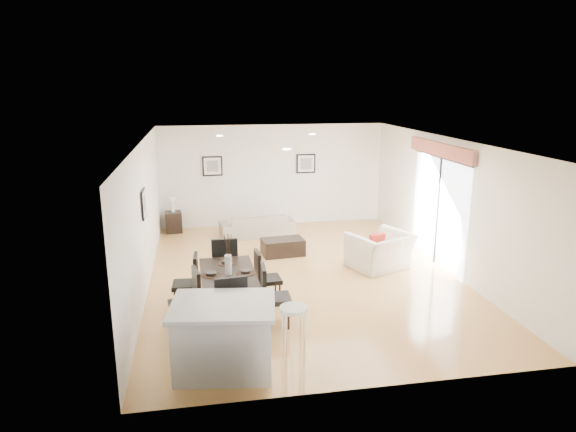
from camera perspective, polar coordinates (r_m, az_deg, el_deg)
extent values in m
plane|color=tan|center=(10.37, 1.66, -6.63)|extent=(8.00, 8.00, 0.00)
cube|color=white|center=(13.82, -1.69, 4.54)|extent=(6.00, 0.04, 2.70)
cube|color=white|center=(6.29, 9.26, -7.98)|extent=(6.00, 0.04, 2.70)
cube|color=white|center=(9.82, -15.70, -0.13)|extent=(0.04, 8.00, 2.70)
cube|color=white|center=(10.97, 17.24, 1.27)|extent=(0.04, 8.00, 2.70)
cube|color=white|center=(9.73, 1.77, 8.37)|extent=(6.00, 8.00, 0.02)
imported|color=gray|center=(12.99, -3.43, -1.01)|extent=(1.93, 0.91, 0.55)
imported|color=beige|center=(10.81, 10.15, -3.85)|extent=(1.46, 1.38, 0.76)
imported|color=#355022|center=(13.22, 25.18, -1.76)|extent=(0.50, 0.50, 0.70)
cube|color=black|center=(8.43, -6.61, -6.64)|extent=(0.93, 1.79, 0.06)
cylinder|color=black|center=(7.80, -8.85, -11.49)|extent=(0.07, 0.07, 0.68)
cylinder|color=black|center=(9.32, -9.37, -7.08)|extent=(0.07, 0.07, 0.68)
cylinder|color=black|center=(7.86, -3.15, -11.12)|extent=(0.07, 0.07, 0.68)
cylinder|color=black|center=(9.37, -4.64, -6.81)|extent=(0.07, 0.07, 0.68)
cube|color=black|center=(8.12, -11.42, -9.68)|extent=(0.53, 0.53, 0.08)
cube|color=black|center=(8.03, -10.14, -7.67)|extent=(0.14, 0.45, 0.54)
cylinder|color=black|center=(8.35, -12.76, -10.88)|extent=(0.04, 0.04, 0.41)
cylinder|color=black|center=(8.40, -10.34, -10.60)|extent=(0.04, 0.04, 0.41)
cylinder|color=black|center=(8.04, -12.38, -11.91)|extent=(0.04, 0.04, 0.41)
cylinder|color=black|center=(8.09, -9.86, -11.61)|extent=(0.04, 0.04, 0.41)
cube|color=black|center=(8.94, -11.33, -7.51)|extent=(0.45, 0.45, 0.07)
cube|color=black|center=(8.83, -10.20, -5.87)|extent=(0.08, 0.43, 0.51)
cylinder|color=black|center=(9.20, -12.23, -8.49)|extent=(0.03, 0.03, 0.39)
cylinder|color=black|center=(9.17, -10.12, -8.45)|extent=(0.03, 0.03, 0.39)
cylinder|color=black|center=(8.89, -12.42, -9.33)|extent=(0.03, 0.03, 0.39)
cylinder|color=black|center=(8.86, -10.24, -9.29)|extent=(0.03, 0.03, 0.39)
cube|color=black|center=(8.19, -1.33, -9.16)|extent=(0.47, 0.47, 0.08)
cube|color=black|center=(8.06, -2.74, -7.38)|extent=(0.08, 0.45, 0.54)
cylinder|color=black|center=(8.15, 0.07, -11.16)|extent=(0.04, 0.04, 0.41)
cylinder|color=black|center=(8.12, -2.44, -11.30)|extent=(0.04, 0.04, 0.41)
cylinder|color=black|center=(8.47, -0.26, -10.14)|extent=(0.04, 0.04, 0.41)
cylinder|color=black|center=(8.43, -2.67, -10.26)|extent=(0.04, 0.04, 0.41)
cube|color=black|center=(9.01, -2.21, -7.07)|extent=(0.45, 0.45, 0.07)
cube|color=black|center=(8.88, -3.40, -5.56)|extent=(0.09, 0.43, 0.51)
cylinder|color=black|center=(8.98, -0.92, -8.73)|extent=(0.03, 0.03, 0.39)
cylinder|color=black|center=(8.92, -3.03, -8.93)|extent=(0.03, 0.03, 0.39)
cylinder|color=black|center=(9.28, -1.40, -7.94)|extent=(0.03, 0.03, 0.39)
cylinder|color=black|center=(9.22, -3.44, -8.13)|extent=(0.03, 0.03, 0.39)
cube|color=black|center=(7.44, -5.95, -11.55)|extent=(0.53, 0.53, 0.08)
cube|color=black|center=(7.50, -6.33, -8.82)|extent=(0.48, 0.12, 0.57)
cylinder|color=black|center=(7.37, -7.07, -14.14)|extent=(0.04, 0.04, 0.44)
cylinder|color=black|center=(7.69, -7.58, -12.85)|extent=(0.04, 0.04, 0.44)
cylinder|color=black|center=(7.43, -4.15, -13.80)|extent=(0.04, 0.04, 0.44)
cylinder|color=black|center=(7.75, -4.80, -12.54)|extent=(0.04, 0.04, 0.44)
cube|color=black|center=(9.62, -7.03, -5.47)|extent=(0.48, 0.48, 0.08)
cube|color=black|center=(9.33, -7.04, -4.19)|extent=(0.47, 0.07, 0.56)
cylinder|color=black|center=(9.89, -5.96, -6.46)|extent=(0.04, 0.04, 0.43)
cylinder|color=black|center=(9.55, -5.84, -7.23)|extent=(0.04, 0.04, 0.43)
cylinder|color=black|center=(9.88, -8.09, -6.54)|extent=(0.04, 0.04, 0.43)
cylinder|color=black|center=(9.54, -8.05, -7.33)|extent=(0.04, 0.04, 0.43)
cylinder|color=white|center=(8.37, -6.65, -5.40)|extent=(0.11, 0.11, 0.33)
cylinder|color=black|center=(8.44, -4.71, -6.32)|extent=(0.32, 0.32, 0.01)
cylinder|color=black|center=(8.43, -4.71, -6.14)|extent=(0.17, 0.17, 0.05)
cylinder|color=black|center=(8.90, -6.84, -5.26)|extent=(0.32, 0.32, 0.01)
cylinder|color=black|center=(8.89, -6.84, -5.09)|extent=(0.17, 0.17, 0.05)
cylinder|color=black|center=(8.41, -8.54, -6.51)|extent=(0.32, 0.32, 0.01)
cylinder|color=black|center=(8.40, -8.54, -6.33)|extent=(0.17, 0.17, 0.05)
cylinder|color=black|center=(7.94, -6.38, -7.73)|extent=(0.32, 0.32, 0.01)
cylinder|color=black|center=(7.93, -6.38, -7.54)|extent=(0.17, 0.17, 0.05)
cube|color=black|center=(11.53, -0.58, -3.45)|extent=(0.97, 0.65, 0.37)
cube|color=black|center=(13.59, -12.58, -0.65)|extent=(0.44, 0.44, 0.54)
cylinder|color=white|center=(13.50, -12.66, 0.79)|extent=(0.09, 0.09, 0.16)
cone|color=beige|center=(13.46, -12.71, 1.58)|extent=(0.20, 0.20, 0.22)
cube|color=maroon|center=(10.61, 9.86, -2.89)|extent=(0.36, 0.22, 0.35)
cube|color=white|center=(7.07, -7.13, -13.38)|extent=(1.38, 1.11, 0.89)
cube|color=#B3B3B5|center=(6.86, -7.26, -9.86)|extent=(1.49, 1.23, 0.06)
cylinder|color=silver|center=(7.01, 0.61, -10.28)|extent=(0.38, 0.38, 0.06)
cylinder|color=silver|center=(7.31, 1.40, -12.65)|extent=(0.03, 0.03, 0.80)
cylinder|color=silver|center=(7.27, -0.59, -12.81)|extent=(0.03, 0.03, 0.80)
cylinder|color=silver|center=(7.05, -0.24, -13.73)|extent=(0.03, 0.03, 0.80)
cylinder|color=silver|center=(7.10, 1.82, -13.55)|extent=(0.03, 0.03, 0.80)
cube|color=black|center=(13.61, -8.39, 5.51)|extent=(0.52, 0.03, 0.52)
cube|color=white|center=(13.61, -8.39, 5.51)|extent=(0.44, 0.04, 0.44)
cube|color=#52514D|center=(13.61, -8.39, 5.51)|extent=(0.30, 0.04, 0.30)
cube|color=black|center=(13.91, 2.00, 5.85)|extent=(0.52, 0.03, 0.52)
cube|color=white|center=(13.91, 2.00, 5.85)|extent=(0.44, 0.04, 0.44)
cube|color=#52514D|center=(13.91, 2.00, 5.85)|extent=(0.30, 0.04, 0.30)
cube|color=black|center=(9.55, -15.74, 1.32)|extent=(0.03, 0.52, 0.52)
cube|color=white|center=(9.55, -15.74, 1.32)|extent=(0.04, 0.44, 0.44)
cube|color=#52514D|center=(9.55, -15.74, 1.32)|extent=(0.04, 0.30, 0.30)
cube|color=white|center=(11.27, 16.38, 0.49)|extent=(0.02, 2.40, 2.25)
cube|color=black|center=(11.26, 16.29, 0.49)|extent=(0.03, 0.05, 2.25)
cube|color=black|center=(11.05, 16.71, 6.26)|extent=(0.03, 2.50, 0.05)
cube|color=maroon|center=(11.01, 16.58, 7.08)|extent=(0.10, 2.70, 0.28)
plane|color=gray|center=(12.58, 24.31, -4.12)|extent=(6.00, 6.00, 0.00)
cube|color=#323235|center=(13.06, 29.07, 0.09)|extent=(0.08, 5.50, 1.80)
cube|color=brown|center=(14.84, 22.93, 2.71)|extent=(0.35, 0.35, 2.00)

